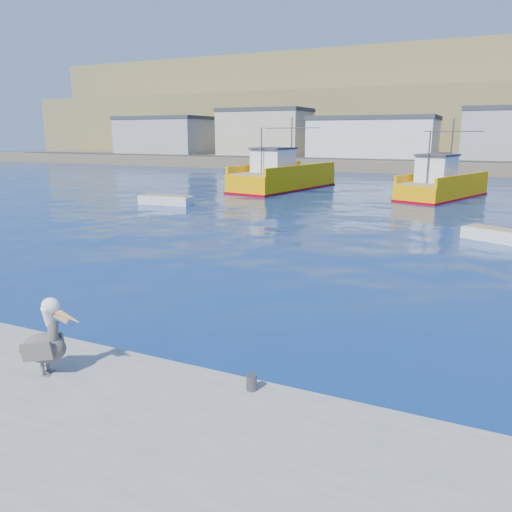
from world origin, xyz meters
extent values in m
plane|color=#06194F|center=(0.00, 0.00, 0.00)|extent=(260.00, 260.00, 0.00)
cylinder|color=#4C4C4C|center=(3.00, -3.40, 0.65)|extent=(0.20, 0.20, 0.30)
cube|color=brown|center=(0.00, 72.00, 0.80)|extent=(160.00, 30.00, 1.60)
cube|color=olive|center=(0.00, 98.00, 6.00)|extent=(180.00, 40.00, 14.00)
cube|color=olive|center=(0.00, 118.00, 11.00)|extent=(200.00, 40.00, 24.00)
cube|color=#2D2D2D|center=(0.00, 61.00, 1.65)|extent=(150.00, 5.00, 0.10)
cube|color=gray|center=(-48.00, 67.00, 4.60)|extent=(16.00, 10.00, 6.00)
cube|color=#333338|center=(-48.00, 67.00, 7.90)|extent=(16.32, 10.20, 0.60)
cube|color=tan|center=(-28.00, 67.00, 5.10)|extent=(14.00, 9.00, 7.00)
cube|color=#333338|center=(-28.00, 67.00, 8.90)|extent=(14.28, 9.18, 0.60)
cube|color=silver|center=(-10.00, 67.00, 4.35)|extent=(18.00, 11.00, 5.50)
cube|color=#333338|center=(-10.00, 67.00, 7.40)|extent=(18.36, 11.22, 0.60)
cube|color=#F4A000|center=(-11.05, 33.27, 0.82)|extent=(6.41, 13.19, 1.64)
cube|color=#F4A000|center=(-9.10, 32.92, 1.99)|extent=(2.47, 12.23, 0.70)
cube|color=#F4A000|center=(-13.00, 33.63, 1.99)|extent=(2.47, 12.23, 0.70)
cube|color=#92010A|center=(-11.05, 33.27, 0.05)|extent=(6.54, 13.45, 0.25)
cube|color=#8C7251|center=(-11.05, 33.27, 1.69)|extent=(5.99, 12.63, 0.10)
cube|color=white|center=(-11.39, 31.41, 2.74)|extent=(3.47, 3.64, 2.00)
cube|color=#333338|center=(-11.39, 31.41, 3.84)|extent=(3.74, 4.05, 0.15)
cylinder|color=#4C4C4C|center=(-10.82, 34.52, 4.14)|extent=(0.14, 0.14, 5.00)
cylinder|color=#4C4C4C|center=(-11.73, 29.54, 3.64)|extent=(0.12, 0.12, 4.00)
cylinder|color=#4C4C4C|center=(-10.82, 34.52, 5.64)|extent=(5.82, 1.13, 0.08)
cube|color=#F4A000|center=(3.19, 32.46, 0.65)|extent=(6.55, 10.57, 1.30)
cube|color=#F4A000|center=(4.72, 31.93, 1.65)|extent=(3.42, 9.31, 0.70)
cube|color=#F4A000|center=(1.66, 33.00, 1.65)|extent=(3.42, 9.31, 0.70)
cube|color=#92010A|center=(3.19, 32.46, 0.05)|extent=(6.68, 10.78, 0.25)
cube|color=#8C7251|center=(3.19, 32.46, 1.35)|extent=(6.16, 10.10, 0.10)
cube|color=white|center=(2.70, 31.05, 2.40)|extent=(3.10, 3.15, 2.00)
cube|color=#333338|center=(2.70, 31.05, 3.50)|extent=(3.37, 3.49, 0.15)
cylinder|color=#4C4C4C|center=(3.52, 33.41, 3.80)|extent=(0.15, 0.15, 5.00)
cylinder|color=#4C4C4C|center=(2.20, 29.63, 3.30)|extent=(0.13, 0.13, 4.00)
cylinder|color=#4C4C4C|center=(3.52, 33.41, 5.30)|extent=(4.59, 1.67, 0.08)
cube|color=silver|center=(-15.05, 19.69, 0.24)|extent=(4.06, 1.87, 0.78)
cube|color=#8C7251|center=(-15.05, 19.69, 0.66)|extent=(3.63, 1.53, 0.08)
cube|color=silver|center=(7.38, 15.59, 0.22)|extent=(3.72, 2.63, 0.71)
cube|color=#8C7251|center=(7.38, 15.59, 0.60)|extent=(3.29, 2.24, 0.07)
cylinder|color=#595451|center=(-0.92, -4.61, 0.65)|extent=(0.09, 0.09, 0.30)
cube|color=#595451|center=(-0.87, -4.60, 0.51)|extent=(0.18, 0.16, 0.02)
cylinder|color=#595451|center=(-0.98, -4.44, 0.65)|extent=(0.09, 0.09, 0.30)
cube|color=#595451|center=(-0.93, -4.42, 0.51)|extent=(0.18, 0.16, 0.02)
ellipsoid|color=#38332D|center=(-0.93, -4.52, 1.04)|extent=(0.98, 0.77, 0.59)
cube|color=#38332D|center=(-0.88, -4.74, 1.06)|extent=(0.65, 0.28, 0.43)
cube|color=#38332D|center=(-1.03, -4.31, 1.06)|extent=(0.65, 0.28, 0.43)
cube|color=#38332D|center=(-1.28, -4.64, 0.97)|extent=(0.27, 0.23, 0.12)
cylinder|color=#38332D|center=(-0.74, -4.45, 1.36)|extent=(0.29, 0.36, 0.47)
cylinder|color=white|center=(-0.79, -4.47, 1.71)|extent=(0.28, 0.35, 0.44)
ellipsoid|color=white|center=(-0.72, -4.45, 1.93)|extent=(0.42, 0.37, 0.30)
cone|color=gold|center=(-0.47, -4.36, 1.74)|extent=(0.61, 0.34, 0.41)
cube|color=tan|center=(-0.57, -4.39, 1.70)|extent=(0.36, 0.17, 0.26)
camera|label=1|loc=(6.59, -10.92, 5.08)|focal=35.00mm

